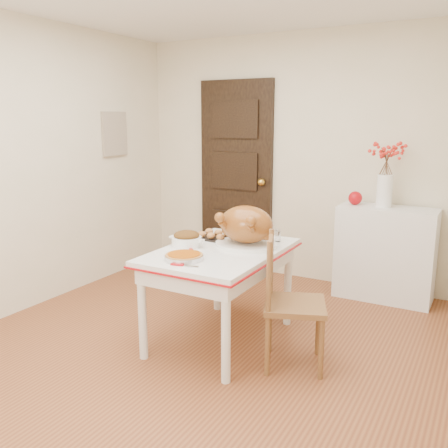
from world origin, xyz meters
The scene contains 18 objects.
floor centered at (0.00, 0.00, 0.00)m, with size 3.50×4.00×0.00m, color brown.
wall_back centered at (0.00, 2.00, 1.25)m, with size 3.50×0.00×2.50m, color beige.
wall_left centered at (-1.75, 0.00, 1.25)m, with size 0.00×4.00×2.50m, color beige.
door_back centered at (-0.70, 1.97, 1.03)m, with size 0.85×0.06×2.06m, color black.
photo_board centered at (-1.73, 1.20, 1.50)m, with size 0.03×0.35×0.45m, color #BAB293.
sideboard centered at (0.96, 1.78, 0.43)m, with size 0.87×0.38×0.87m, color white.
kitchen_table centered at (0.07, 0.27, 0.36)m, with size 0.82×1.20×0.72m, color silver, non-canonical shape.
chair_oak centered at (0.69, 0.18, 0.45)m, with size 0.40×0.40×0.91m, color brown, non-canonical shape.
berry_vase centered at (0.92, 1.78, 1.17)m, with size 0.32×0.32×0.62m, color white, non-canonical shape.
apple centered at (0.66, 1.78, 0.93)m, with size 0.13×0.13×0.13m, color #A8080F.
turkey_platter centered at (0.20, 0.43, 0.87)m, with size 0.48×0.39×0.30m, color brown, non-canonical shape.
pumpkin_pie centered at (-0.01, -0.09, 0.74)m, with size 0.27×0.27×0.06m, color #9A3F00.
stuffing_dish centered at (-0.20, 0.22, 0.77)m, with size 0.29×0.23×0.11m, color brown, non-canonical shape.
rolls_tray centered at (-0.12, 0.51, 0.75)m, with size 0.25×0.19×0.07m, color #AF6833, non-canonical shape.
pie_server centered at (0.07, -0.22, 0.72)m, with size 0.19×0.05×0.01m, color silver, non-canonical shape.
carving_knife centered at (-0.06, 0.09, 0.72)m, with size 0.26×0.06×0.01m, color silver, non-canonical shape.
drinking_glass centered at (0.14, 0.71, 0.78)m, with size 0.07×0.07×0.12m, color white.
shaker_pair centered at (0.32, 0.68, 0.77)m, with size 0.10×0.04×0.10m, color white, non-canonical shape.
Camera 1 is at (1.77, -2.73, 1.65)m, focal length 38.95 mm.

